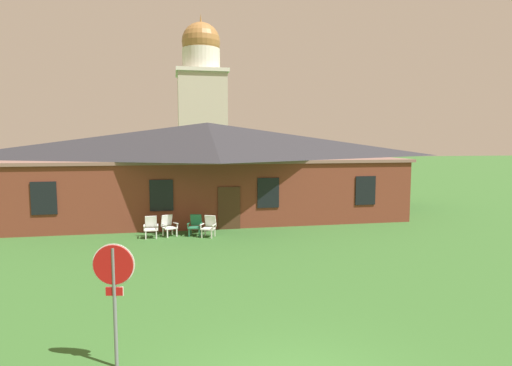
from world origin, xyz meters
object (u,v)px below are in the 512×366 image
Objects in this scene: stop_sign at (114,281)px; lawn_chair_near_door at (169,225)px; lawn_chair_left_end at (195,225)px; lawn_chair_middle at (209,226)px; lawn_chair_by_porch at (151,227)px.

stop_sign reaches higher than lawn_chair_near_door.
lawn_chair_middle is (0.60, -0.40, 0.00)m from lawn_chair_left_end.
lawn_chair_left_end is (1.22, -0.12, 0.00)m from lawn_chair_near_door.
lawn_chair_by_porch is 1.00× the size of lawn_chair_near_door.
lawn_chair_middle is (2.66, 10.81, -1.21)m from stop_sign.
lawn_chair_left_end is at bearing 1.88° from lawn_chair_by_porch.
lawn_chair_by_porch is (0.07, 11.14, -1.21)m from stop_sign.
lawn_chair_by_porch is 0.79m from lawn_chair_near_door.
stop_sign reaches higher than lawn_chair_middle.
lawn_chair_by_porch is 1.00× the size of lawn_chair_left_end.
lawn_chair_near_door and lawn_chair_left_end have the same top height.
stop_sign is at bearing -100.41° from lawn_chair_left_end.
stop_sign is at bearing -103.82° from lawn_chair_middle.
lawn_chair_middle is at bearing -33.44° from lawn_chair_left_end.
lawn_chair_near_door is at bearing 164.02° from lawn_chair_middle.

